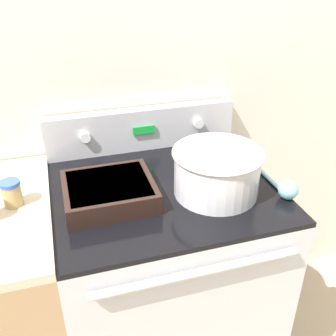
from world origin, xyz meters
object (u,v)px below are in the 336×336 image
object	(u,v)px
mixing_bowl	(217,170)
casserole_dish	(109,191)
ladle	(285,188)
spice_jar_blue_cap	(12,193)

from	to	relation	value
mixing_bowl	casserole_dish	world-z (taller)	mixing_bowl
casserole_dish	ladle	xyz separation A→B (m)	(0.57, -0.14, -0.01)
casserole_dish	ladle	distance (m)	0.58
ladle	spice_jar_blue_cap	world-z (taller)	spice_jar_blue_cap
casserole_dish	spice_jar_blue_cap	xyz separation A→B (m)	(-0.30, 0.05, 0.02)
ladle	mixing_bowl	bearing A→B (deg)	158.87
mixing_bowl	casserole_dish	bearing A→B (deg)	171.16
casserole_dish	spice_jar_blue_cap	distance (m)	0.30
mixing_bowl	spice_jar_blue_cap	xyz separation A→B (m)	(-0.65, 0.10, -0.03)
mixing_bowl	ladle	distance (m)	0.24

